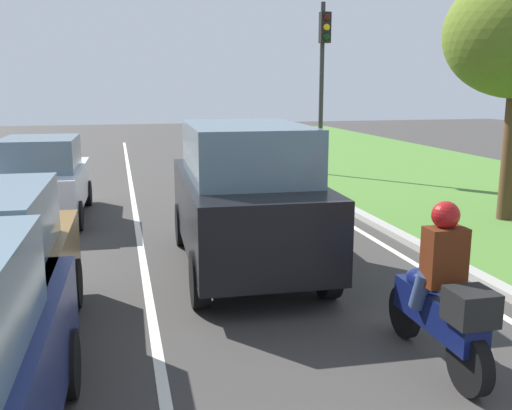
{
  "coord_description": "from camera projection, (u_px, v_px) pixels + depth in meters",
  "views": [
    {
      "loc": [
        -1.01,
        0.32,
        2.86
      ],
      "look_at": [
        0.84,
        8.02,
        1.2
      ],
      "focal_mm": 40.42,
      "sensor_mm": 36.0,
      "label": 1
    }
  ],
  "objects": [
    {
      "name": "ground_plane",
      "position": [
        164.0,
        206.0,
        13.84
      ],
      "size": [
        60.0,
        60.0,
        0.0
      ],
      "primitive_type": "plane",
      "color": "#383533"
    },
    {
      "name": "lane_line_center",
      "position": [
        134.0,
        207.0,
        13.68
      ],
      "size": [
        0.12,
        32.0,
        0.01
      ],
      "primitive_type": "cube",
      "color": "silver",
      "rests_on": "ground"
    },
    {
      "name": "lane_line_right_edge",
      "position": [
        307.0,
        199.0,
        14.66
      ],
      "size": [
        0.12,
        32.0,
        0.01
      ],
      "primitive_type": "cube",
      "color": "silver",
      "rests_on": "ground"
    },
    {
      "name": "grass_verge_right",
      "position": [
        477.0,
        190.0,
        15.77
      ],
      "size": [
        9.0,
        48.0,
        0.06
      ],
      "primitive_type": "cube",
      "color": "#47752D",
      "rests_on": "ground"
    },
    {
      "name": "curb_right",
      "position": [
        325.0,
        196.0,
        14.76
      ],
      "size": [
        0.24,
        48.0,
        0.12
      ],
      "primitive_type": "cube",
      "color": "#9E9B93",
      "rests_on": "ground"
    },
    {
      "name": "car_suv_ahead",
      "position": [
        245.0,
        196.0,
        8.93
      ],
      "size": [
        2.11,
        4.57,
        2.28
      ],
      "rotation": [
        0.0,
        0.0,
        -0.04
      ],
      "color": "black",
      "rests_on": "ground"
    },
    {
      "name": "car_hatchback_far",
      "position": [
        43.0,
        179.0,
        12.31
      ],
      "size": [
        1.82,
        3.75,
        1.78
      ],
      "rotation": [
        0.0,
        0.0,
        -0.03
      ],
      "color": "silver",
      "rests_on": "ground"
    },
    {
      "name": "motorcycle",
      "position": [
        441.0,
        315.0,
        5.83
      ],
      "size": [
        0.4,
        1.9,
        1.01
      ],
      "rotation": [
        0.0,
        0.0,
        -0.01
      ],
      "color": "#0C143F",
      "rests_on": "ground"
    },
    {
      "name": "rider_person",
      "position": [
        443.0,
        255.0,
        5.75
      ],
      "size": [
        0.5,
        0.4,
        1.16
      ],
      "rotation": [
        0.0,
        0.0,
        -0.01
      ],
      "color": "#4C1E0C",
      "rests_on": "ground"
    },
    {
      "name": "traffic_light_near_right",
      "position": [
        323.0,
        62.0,
        17.66
      ],
      "size": [
        0.32,
        0.5,
        5.31
      ],
      "color": "#2D2D2D",
      "rests_on": "ground"
    }
  ]
}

